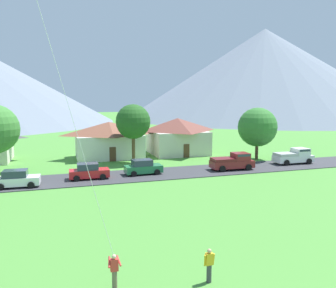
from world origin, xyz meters
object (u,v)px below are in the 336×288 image
(tree_center, at_px, (133,122))
(pickup_truck_white_east_side, at_px, (294,156))
(house_left_center, at_px, (109,139))
(watcher_person, at_px, (209,265))
(pickup_truck_maroon_west_side, at_px, (233,161))
(parked_car_white_west_end, at_px, (17,179))
(tree_left_of_center, at_px, (257,127))
(parked_car_green_mid_east, at_px, (143,167))
(parked_car_red_mid_west, at_px, (89,171))
(house_leftmost, at_px, (178,135))

(tree_center, distance_m, pickup_truck_white_east_side, 21.78)
(tree_center, height_order, pickup_truck_white_east_side, tree_center)
(house_left_center, xyz_separation_m, watcher_person, (-0.36, -35.70, -1.84))
(house_left_center, height_order, pickup_truck_maroon_west_side, house_left_center)
(parked_car_white_west_end, relative_size, watcher_person, 2.56)
(tree_left_of_center, relative_size, parked_car_green_mid_east, 1.73)
(parked_car_green_mid_east, bearing_deg, tree_left_of_center, 14.44)
(tree_left_of_center, distance_m, pickup_truck_maroon_west_side, 9.22)
(house_left_center, bearing_deg, pickup_truck_maroon_west_side, -45.35)
(parked_car_red_mid_west, height_order, pickup_truck_white_east_side, pickup_truck_white_east_side)
(house_leftmost, relative_size, parked_car_white_west_end, 2.08)
(house_leftmost, xyz_separation_m, parked_car_white_west_end, (-21.77, -14.74, -2.02))
(house_left_center, bearing_deg, pickup_truck_white_east_side, -28.46)
(parked_car_white_west_end, xyz_separation_m, pickup_truck_white_east_side, (33.61, 1.92, 0.19))
(parked_car_green_mid_east, xyz_separation_m, watcher_person, (-2.40, -23.31, 0.01))
(watcher_person, bearing_deg, pickup_truck_white_east_side, 45.65)
(house_left_center, relative_size, tree_left_of_center, 1.37)
(parked_car_red_mid_west, bearing_deg, watcher_person, -80.90)
(house_leftmost, bearing_deg, pickup_truck_maroon_west_side, -80.49)
(house_leftmost, bearing_deg, tree_center, -145.33)
(house_left_center, bearing_deg, house_leftmost, 3.10)
(parked_car_white_west_end, bearing_deg, pickup_truck_white_east_side, 3.27)
(tree_left_of_center, bearing_deg, parked_car_green_mid_east, -165.56)
(tree_center, distance_m, pickup_truck_maroon_west_side, 14.03)
(parked_car_green_mid_east, distance_m, watcher_person, 23.44)
(house_left_center, distance_m, pickup_truck_maroon_west_side, 18.63)
(tree_left_of_center, distance_m, parked_car_green_mid_east, 18.56)
(house_leftmost, bearing_deg, parked_car_red_mid_west, -137.85)
(parked_car_white_west_end, relative_size, pickup_truck_maroon_west_side, 0.81)
(parked_car_white_west_end, height_order, pickup_truck_white_east_side, pickup_truck_white_east_side)
(house_leftmost, xyz_separation_m, house_left_center, (-10.73, -0.58, -0.16))
(tree_left_of_center, xyz_separation_m, tree_center, (-17.17, 2.73, 0.94))
(pickup_truck_white_east_side, bearing_deg, house_left_center, 151.54)
(house_leftmost, bearing_deg, pickup_truck_white_east_side, -47.26)
(tree_center, relative_size, pickup_truck_white_east_side, 1.50)
(tree_center, relative_size, parked_car_white_west_end, 1.84)
(house_left_center, relative_size, watcher_person, 6.03)
(parked_car_green_mid_east, bearing_deg, tree_center, 86.51)
(house_leftmost, relative_size, parked_car_green_mid_east, 2.09)
(parked_car_green_mid_east, xyz_separation_m, pickup_truck_maroon_west_side, (11.00, -0.82, 0.19))
(pickup_truck_white_east_side, height_order, watcher_person, pickup_truck_white_east_side)
(house_leftmost, xyz_separation_m, parked_car_green_mid_east, (-8.69, -12.97, -2.02))
(pickup_truck_maroon_west_side, height_order, watcher_person, pickup_truck_maroon_west_side)
(parked_car_red_mid_west, bearing_deg, house_leftmost, 42.15)
(parked_car_white_west_end, bearing_deg, pickup_truck_maroon_west_side, 2.27)
(house_leftmost, relative_size, pickup_truck_maroon_west_side, 1.69)
(house_leftmost, height_order, tree_center, tree_center)
(parked_car_white_west_end, height_order, watcher_person, parked_car_white_west_end)
(pickup_truck_maroon_west_side, relative_size, watcher_person, 3.15)
(watcher_person, bearing_deg, house_leftmost, 73.00)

